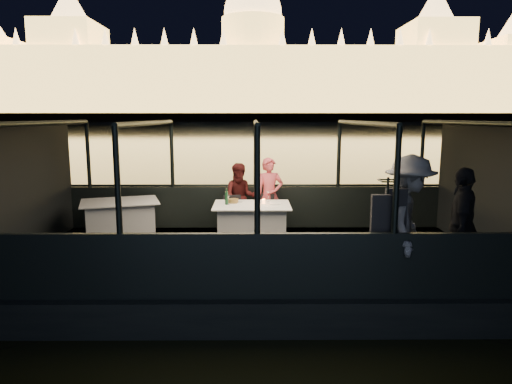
{
  "coord_description": "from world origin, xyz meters",
  "views": [
    {
      "loc": [
        -0.06,
        -7.81,
        2.91
      ],
      "look_at": [
        0.0,
        0.4,
        1.55
      ],
      "focal_mm": 32.0,
      "sensor_mm": 36.0,
      "label": 1
    }
  ],
  "objects_px": {
    "passenger_stripe": "(408,228)",
    "dining_table_aft": "(121,220)",
    "wine_bottle": "(227,197)",
    "person_man_maroon": "(240,197)",
    "coat_stand": "(386,228)",
    "dining_table_central": "(252,224)",
    "chair_port_right": "(265,213)",
    "passenger_dark": "(462,225)",
    "chair_port_left": "(232,214)",
    "person_woman_coral": "(270,197)"
  },
  "relations": [
    {
      "from": "passenger_stripe",
      "to": "dining_table_aft",
      "type": "bearing_deg",
      "value": 84.23
    },
    {
      "from": "wine_bottle",
      "to": "person_man_maroon",
      "type": "bearing_deg",
      "value": 75.76
    },
    {
      "from": "passenger_stripe",
      "to": "wine_bottle",
      "type": "distance_m",
      "value": 3.49
    },
    {
      "from": "passenger_stripe",
      "to": "coat_stand",
      "type": "bearing_deg",
      "value": 142.27
    },
    {
      "from": "dining_table_central",
      "to": "chair_port_right",
      "type": "xyz_separation_m",
      "value": [
        0.27,
        0.67,
        0.06
      ]
    },
    {
      "from": "passenger_dark",
      "to": "wine_bottle",
      "type": "relative_size",
      "value": 5.64
    },
    {
      "from": "dining_table_aft",
      "to": "passenger_stripe",
      "type": "height_order",
      "value": "passenger_stripe"
    },
    {
      "from": "dining_table_aft",
      "to": "person_man_maroon",
      "type": "distance_m",
      "value": 2.46
    },
    {
      "from": "dining_table_aft",
      "to": "chair_port_left",
      "type": "xyz_separation_m",
      "value": [
        2.19,
        0.27,
        0.06
      ]
    },
    {
      "from": "dining_table_central",
      "to": "chair_port_right",
      "type": "distance_m",
      "value": 0.72
    },
    {
      "from": "dining_table_central",
      "to": "passenger_stripe",
      "type": "bearing_deg",
      "value": -44.43
    },
    {
      "from": "dining_table_aft",
      "to": "wine_bottle",
      "type": "relative_size",
      "value": 4.84
    },
    {
      "from": "coat_stand",
      "to": "wine_bottle",
      "type": "bearing_deg",
      "value": 133.69
    },
    {
      "from": "dining_table_central",
      "to": "passenger_stripe",
      "type": "distance_m",
      "value": 3.15
    },
    {
      "from": "chair_port_right",
      "to": "wine_bottle",
      "type": "bearing_deg",
      "value": -124.94
    },
    {
      "from": "person_woman_coral",
      "to": "wine_bottle",
      "type": "distance_m",
      "value": 1.23
    },
    {
      "from": "chair_port_left",
      "to": "dining_table_central",
      "type": "bearing_deg",
      "value": -73.61
    },
    {
      "from": "chair_port_left",
      "to": "passenger_stripe",
      "type": "bearing_deg",
      "value": -64.15
    },
    {
      "from": "dining_table_central",
      "to": "passenger_dark",
      "type": "distance_m",
      "value": 3.7
    },
    {
      "from": "dining_table_aft",
      "to": "person_woman_coral",
      "type": "xyz_separation_m",
      "value": [
        2.96,
        0.55,
        0.36
      ]
    },
    {
      "from": "chair_port_right",
      "to": "passenger_stripe",
      "type": "xyz_separation_m",
      "value": [
        1.95,
        -2.85,
        0.4
      ]
    },
    {
      "from": "coat_stand",
      "to": "person_man_maroon",
      "type": "bearing_deg",
      "value": 121.82
    },
    {
      "from": "chair_port_right",
      "to": "coat_stand",
      "type": "bearing_deg",
      "value": -48.76
    },
    {
      "from": "dining_table_central",
      "to": "dining_table_aft",
      "type": "xyz_separation_m",
      "value": [
        -2.6,
        0.34,
        0.0
      ]
    },
    {
      "from": "dining_table_central",
      "to": "person_woman_coral",
      "type": "distance_m",
      "value": 1.03
    },
    {
      "from": "passenger_dark",
      "to": "wine_bottle",
      "type": "bearing_deg",
      "value": -94.35
    },
    {
      "from": "coat_stand",
      "to": "passenger_stripe",
      "type": "bearing_deg",
      "value": 30.42
    },
    {
      "from": "coat_stand",
      "to": "person_woman_coral",
      "type": "xyz_separation_m",
      "value": [
        -1.47,
        3.3,
        -0.15
      ]
    },
    {
      "from": "dining_table_central",
      "to": "person_man_maroon",
      "type": "relative_size",
      "value": 1.0
    },
    {
      "from": "chair_port_right",
      "to": "person_woman_coral",
      "type": "xyz_separation_m",
      "value": [
        0.1,
        0.23,
        0.3
      ]
    },
    {
      "from": "dining_table_aft",
      "to": "passenger_dark",
      "type": "bearing_deg",
      "value": -22.63
    },
    {
      "from": "dining_table_aft",
      "to": "person_man_maroon",
      "type": "xyz_separation_m",
      "value": [
        2.36,
        0.61,
        0.36
      ]
    },
    {
      "from": "coat_stand",
      "to": "person_woman_coral",
      "type": "relative_size",
      "value": 1.02
    },
    {
      "from": "person_woman_coral",
      "to": "person_man_maroon",
      "type": "xyz_separation_m",
      "value": [
        -0.61,
        0.05,
        0.0
      ]
    },
    {
      "from": "coat_stand",
      "to": "person_man_maroon",
      "type": "xyz_separation_m",
      "value": [
        -2.08,
        3.36,
        -0.15
      ]
    },
    {
      "from": "dining_table_central",
      "to": "wine_bottle",
      "type": "distance_m",
      "value": 0.71
    },
    {
      "from": "wine_bottle",
      "to": "coat_stand",
      "type": "bearing_deg",
      "value": -46.31
    },
    {
      "from": "chair_port_left",
      "to": "wine_bottle",
      "type": "height_order",
      "value": "wine_bottle"
    },
    {
      "from": "dining_table_central",
      "to": "passenger_dark",
      "type": "height_order",
      "value": "passenger_dark"
    },
    {
      "from": "chair_port_left",
      "to": "person_man_maroon",
      "type": "height_order",
      "value": "person_man_maroon"
    },
    {
      "from": "chair_port_left",
      "to": "person_man_maroon",
      "type": "relative_size",
      "value": 0.55
    },
    {
      "from": "dining_table_aft",
      "to": "passenger_dark",
      "type": "height_order",
      "value": "passenger_dark"
    },
    {
      "from": "person_woman_coral",
      "to": "dining_table_central",
      "type": "bearing_deg",
      "value": -120.47
    },
    {
      "from": "dining_table_central",
      "to": "dining_table_aft",
      "type": "height_order",
      "value": "dining_table_aft"
    },
    {
      "from": "dining_table_central",
      "to": "dining_table_aft",
      "type": "bearing_deg",
      "value": 172.52
    },
    {
      "from": "person_man_maroon",
      "to": "passenger_dark",
      "type": "distance_m",
      "value": 4.44
    },
    {
      "from": "passenger_dark",
      "to": "wine_bottle",
      "type": "xyz_separation_m",
      "value": [
        -3.54,
        2.04,
        0.06
      ]
    },
    {
      "from": "person_woman_coral",
      "to": "person_man_maroon",
      "type": "distance_m",
      "value": 0.61
    },
    {
      "from": "dining_table_aft",
      "to": "person_woman_coral",
      "type": "height_order",
      "value": "person_woman_coral"
    },
    {
      "from": "coat_stand",
      "to": "passenger_dark",
      "type": "distance_m",
      "value": 1.28
    }
  ]
}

